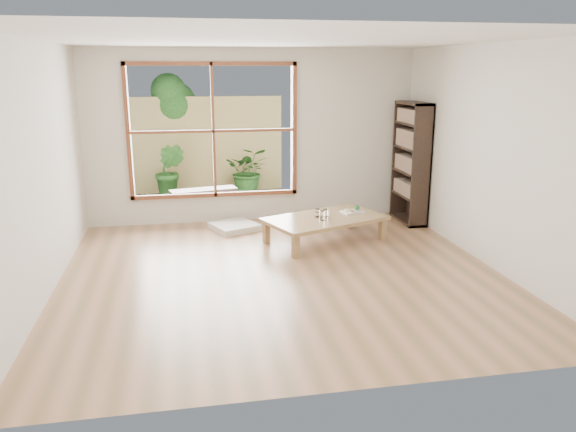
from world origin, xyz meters
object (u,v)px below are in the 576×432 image
object	(u,v)px
low_table	(325,220)
garden_bench	(204,193)
bookshelf	(411,163)
food_tray	(353,211)

from	to	relation	value
low_table	garden_bench	xyz separation A→B (m)	(-1.55, 2.03, 0.01)
garden_bench	bookshelf	bearing A→B (deg)	-34.29
low_table	food_tray	world-z (taller)	food_tray
bookshelf	food_tray	distance (m)	1.35
food_tray	low_table	bearing A→B (deg)	-170.79
garden_bench	low_table	bearing A→B (deg)	-65.11
low_table	garden_bench	size ratio (longest dim) A/B	1.58
bookshelf	garden_bench	xyz separation A→B (m)	(-3.09, 1.24, -0.60)
low_table	food_tray	bearing A→B (deg)	1.06
low_table	garden_bench	distance (m)	2.56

